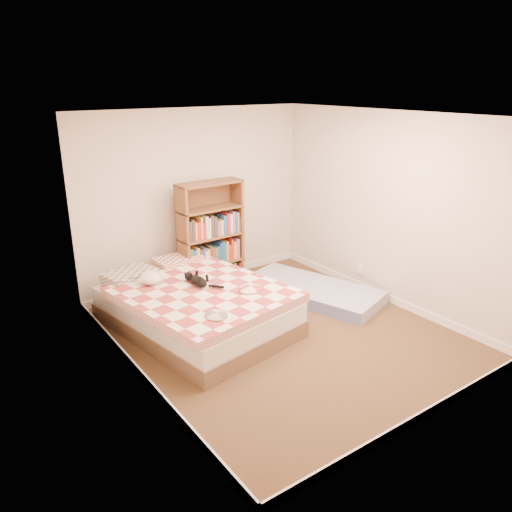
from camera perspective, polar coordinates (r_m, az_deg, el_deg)
room at (r=5.54m, az=3.09°, el=2.18°), size 3.51×4.01×2.51m
bed at (r=6.09m, az=-7.06°, el=-5.63°), size 1.92×2.46×0.60m
bookshelf at (r=7.08m, az=-5.23°, el=0.66°), size 0.94×0.34×1.55m
floor_mattress at (r=6.96m, az=6.41°, el=-3.97°), size 1.40×2.06×0.17m
black_cat at (r=5.98m, az=-6.72°, el=-2.76°), size 0.22×0.56×0.13m
white_dog at (r=6.10m, az=-11.80°, el=-2.44°), size 0.33×0.36×0.15m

